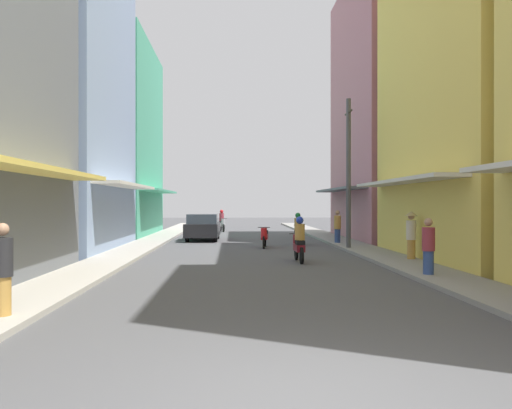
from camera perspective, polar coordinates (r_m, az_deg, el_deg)
name	(u,v)px	position (r m, az deg, el deg)	size (l,w,h in m)	color
ground_plane	(248,247)	(24.65, -0.92, -4.60)	(102.45, 102.45, 0.00)	#4C4C4F
sidewalk_left	(142,246)	(24.99, -12.26, -4.40)	(1.69, 54.57, 0.12)	#ADA89E
sidewalk_right	(352,245)	(25.26, 10.29, -4.35)	(1.69, 54.57, 0.12)	gray
building_left_mid	(46,91)	(24.94, -21.75, 11.30)	(7.05, 9.17, 13.74)	#8CA5CC
building_left_far	(104,141)	(34.48, -16.13, 6.62)	(7.05, 10.32, 11.89)	#4CB28C
building_right_mid	(499,46)	(21.33, 24.74, 15.25)	(7.05, 9.79, 15.21)	#EFD159
building_right_far	(400,110)	(31.21, 15.32, 9.84)	(7.05, 10.22, 14.62)	#B7727F
motorbike_silver	(222,222)	(38.16, -3.70, -1.88)	(0.61, 1.79, 1.58)	black
motorbike_maroon	(299,242)	(18.24, 4.67, -4.03)	(0.55, 1.81, 1.58)	black
motorbike_red	(264,237)	(24.18, 0.92, -3.49)	(0.55, 1.81, 0.96)	black
motorbike_black	(298,231)	(25.74, 4.58, -2.83)	(0.64, 1.78, 1.58)	black
parked_car	(203,227)	(29.09, -5.75, -2.42)	(1.82, 4.13, 1.45)	black
pedestrian_midway	(428,248)	(14.93, 18.12, -4.53)	(0.34, 0.34, 1.63)	#334C8C
pedestrian_far	(337,228)	(25.95, 8.79, -2.49)	(0.34, 0.34, 1.69)	#334C8C
pedestrian_crossing	(2,273)	(9.96, -25.70, -6.65)	(0.34, 0.34, 1.69)	#BF8C3F
pedestrian_foreground	(411,234)	(18.86, 16.42, -3.03)	(0.44, 0.44, 1.76)	#BF8C3F
utility_pole	(349,173)	(23.15, 9.96, 3.40)	(0.20, 1.20, 6.55)	#4C4C4F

